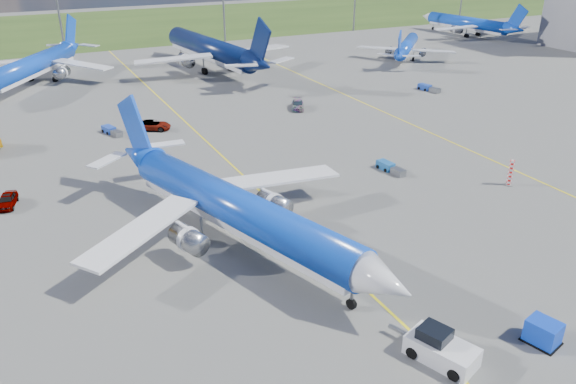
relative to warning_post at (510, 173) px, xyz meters
name	(u,v)px	position (x,y,z in m)	size (l,w,h in m)	color
ground	(352,277)	(-26.00, -8.00, -1.50)	(400.00, 400.00, 0.00)	#575755
grass_strip	(85,28)	(-26.00, 142.00, -1.50)	(400.00, 80.00, 0.01)	#2D4719
taxiway_lines	(233,165)	(-25.83, 19.70, -1.49)	(60.25, 160.00, 0.02)	yellow
warning_post	(510,173)	(0.00, 0.00, 0.00)	(0.50, 0.50, 3.00)	red
bg_jet_nnw	(37,85)	(-44.38, 73.83, -1.50)	(30.29, 39.75, 10.41)	blue
bg_jet_n	(211,70)	(-10.56, 71.43, -1.50)	(36.47, 47.86, 12.54)	#071541
bg_jet_ne	(406,59)	(33.01, 62.55, -1.50)	(23.29, 30.57, 8.01)	blue
bg_jet_ene	(465,36)	(67.37, 80.87, -1.50)	(28.15, 36.94, 9.68)	blue
main_airliner	(240,245)	(-32.39, 1.01, -1.50)	(30.45, 39.96, 10.47)	blue
pushback_tug	(440,348)	(-26.08, -19.03, -0.62)	(3.88, 6.52, 2.19)	silver
uld_container	(543,332)	(-18.55, -20.89, -0.64)	(1.71, 2.14, 1.71)	#0E38C6
service_car_a	(7,200)	(-51.15, 19.30, -0.82)	(1.61, 4.00, 1.36)	#999999
service_car_b	(152,125)	(-31.39, 37.46, -0.77)	(2.42, 5.24, 1.46)	#999999
service_car_c	(298,105)	(-7.59, 37.64, -0.80)	(1.95, 4.79, 1.39)	#999999
baggage_tug_w	(390,168)	(-9.69, 9.37, -1.06)	(1.59, 4.29, 0.94)	#1A579D
baggage_tug_c	(112,131)	(-37.04, 38.28, -1.06)	(2.36, 4.36, 0.95)	#1B3EA7
baggage_tug_e	(428,88)	(18.95, 37.46, -1.03)	(1.96, 4.62, 1.01)	#1B3DA2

